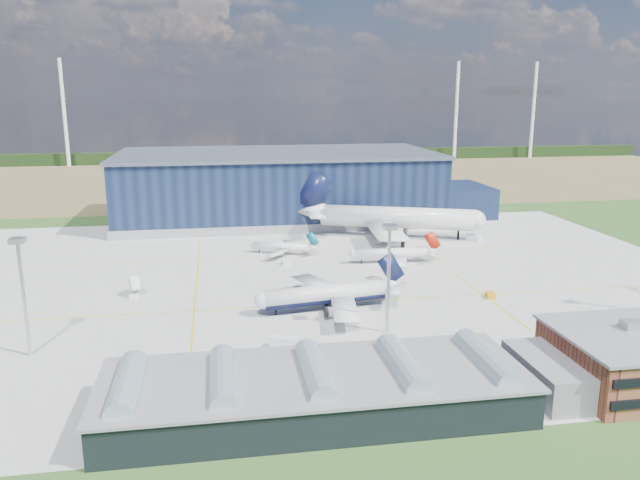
{
  "coord_description": "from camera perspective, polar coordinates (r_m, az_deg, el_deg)",
  "views": [
    {
      "loc": [
        -24.04,
        -147.68,
        48.84
      ],
      "look_at": [
        3.83,
        17.4,
        8.9
      ],
      "focal_mm": 35.0,
      "sensor_mm": 36.0,
      "label": 1
    }
  ],
  "objects": [
    {
      "name": "light_mast_center",
      "position": [
        126.97,
        6.32,
        -1.92
      ],
      "size": [
        2.6,
        2.6,
        23.0
      ],
      "color": "#B9BBC1",
      "rests_on": "ground"
    },
    {
      "name": "gse_van_b",
      "position": [
        214.82,
        13.9,
        0.18
      ],
      "size": [
        4.47,
        5.24,
        2.21
      ],
      "primitive_type": "cube",
      "rotation": [
        0.0,
        0.0,
        0.58
      ],
      "color": "silver",
      "rests_on": "ground"
    },
    {
      "name": "gse_tug_a",
      "position": [
        113.37,
        -16.1,
        -12.28
      ],
      "size": [
        2.75,
        3.68,
        1.37
      ],
      "primitive_type": "cube",
      "rotation": [
        0.0,
        0.0,
        -0.24
      ],
      "color": "orange",
      "rests_on": "ground"
    },
    {
      "name": "airliner_navy",
      "position": [
        142.12,
        0.48,
        -4.11
      ],
      "size": [
        41.82,
        41.14,
        12.08
      ],
      "primitive_type": null,
      "rotation": [
        0.0,
        0.0,
        3.28
      ],
      "color": "white",
      "rests_on": "ground"
    },
    {
      "name": "airliner_widebody",
      "position": [
        213.5,
        7.06,
        3.05
      ],
      "size": [
        84.8,
        83.96,
        21.61
      ],
      "primitive_type": null,
      "rotation": [
        0.0,
        0.0,
        -0.36
      ],
      "color": "white",
      "rests_on": "ground"
    },
    {
      "name": "ground",
      "position": [
        157.39,
        -0.32,
        -4.66
      ],
      "size": [
        600.0,
        600.0,
        0.0
      ],
      "primitive_type": "plane",
      "color": "#315B22",
      "rests_on": "ground"
    },
    {
      "name": "apron",
      "position": [
        166.8,
        -0.87,
        -3.6
      ],
      "size": [
        220.0,
        160.0,
        0.08
      ],
      "color": "#B0B0AA",
      "rests_on": "ground"
    },
    {
      "name": "airliner_regional",
      "position": [
        191.69,
        -3.58,
        -0.23
      ],
      "size": [
        29.21,
        28.93,
        7.38
      ],
      "primitive_type": null,
      "rotation": [
        0.0,
        0.0,
        2.76
      ],
      "color": "white",
      "rests_on": "ground"
    },
    {
      "name": "hangar",
      "position": [
        246.79,
        -3.24,
        4.72
      ],
      "size": [
        145.0,
        62.0,
        26.1
      ],
      "color": "#101B36",
      "rests_on": "ground"
    },
    {
      "name": "gse_cart_a",
      "position": [
        180.61,
        -3.15,
        -2.07
      ],
      "size": [
        2.33,
        3.3,
        1.37
      ],
      "primitive_type": "cube",
      "rotation": [
        0.0,
        0.0,
        0.07
      ],
      "color": "silver",
      "rests_on": "ground"
    },
    {
      "name": "gse_tug_b",
      "position": [
        157.28,
        15.31,
        -4.91
      ],
      "size": [
        2.58,
        3.4,
        1.33
      ],
      "primitive_type": "cube",
      "rotation": [
        0.0,
        0.0,
        -0.19
      ],
      "color": "orange",
      "rests_on": "ground"
    },
    {
      "name": "light_mast_west",
      "position": [
        127.5,
        -25.62,
        -3.13
      ],
      "size": [
        2.6,
        2.6,
        23.0
      ],
      "color": "#B9BBC1",
      "rests_on": "ground"
    },
    {
      "name": "airstair",
      "position": [
        160.17,
        -16.57,
        -4.28
      ],
      "size": [
        3.21,
        5.59,
        3.36
      ],
      "primitive_type": "cube",
      "rotation": [
        0.0,
        0.0,
        0.22
      ],
      "color": "silver",
      "rests_on": "ground"
    },
    {
      "name": "treeline",
      "position": [
        450.56,
        -6.53,
        7.62
      ],
      "size": [
        600.0,
        8.0,
        8.0
      ],
      "primitive_type": "cube",
      "color": "black",
      "rests_on": "ground"
    },
    {
      "name": "gse_van_c",
      "position": [
        124.58,
        17.17,
        -9.72
      ],
      "size": [
        5.11,
        3.05,
        2.31
      ],
      "primitive_type": "cube",
      "rotation": [
        0.0,
        0.0,
        1.73
      ],
      "color": "silver",
      "rests_on": "ground"
    },
    {
      "name": "farmland",
      "position": [
        371.68,
        -5.82,
        5.8
      ],
      "size": [
        600.0,
        220.0,
        0.01
      ],
      "primitive_type": "cube",
      "color": "olive",
      "rests_on": "ground"
    },
    {
      "name": "car_b",
      "position": [
        123.83,
        18.21,
        -10.21
      ],
      "size": [
        3.92,
        1.63,
        1.26
      ],
      "primitive_type": "imported",
      "rotation": [
        0.0,
        0.0,
        1.49
      ],
      "color": "#99999E",
      "rests_on": "ground"
    },
    {
      "name": "gse_van_a",
      "position": [
        123.11,
        -3.28,
        -9.37
      ],
      "size": [
        5.99,
        4.37,
        2.39
      ],
      "primitive_type": "cube",
      "rotation": [
        0.0,
        0.0,
        1.16
      ],
      "color": "silver",
      "rests_on": "ground"
    },
    {
      "name": "gse_tug_c",
      "position": [
        224.91,
        7.6,
        0.93
      ],
      "size": [
        2.54,
        3.38,
        1.32
      ],
      "primitive_type": "cube",
      "rotation": [
        0.0,
        0.0,
        -0.24
      ],
      "color": "orange",
      "rests_on": "ground"
    },
    {
      "name": "gse_cart_b",
      "position": [
        178.61,
        6.49,
        -2.33
      ],
      "size": [
        3.42,
        3.52,
        1.28
      ],
      "primitive_type": "cube",
      "rotation": [
        0.0,
        0.0,
        0.72
      ],
      "color": "silver",
      "rests_on": "ground"
    },
    {
      "name": "glass_concourse",
      "position": [
        100.18,
        1.62,
        -13.38
      ],
      "size": [
        78.0,
        23.0,
        8.6
      ],
      "color": "black",
      "rests_on": "ground"
    },
    {
      "name": "airliner_red",
      "position": [
        182.25,
        6.52,
        -0.74
      ],
      "size": [
        29.71,
        29.15,
        9.08
      ],
      "primitive_type": null,
      "rotation": [
        0.0,
        0.0,
        3.07
      ],
      "color": "white",
      "rests_on": "ground"
    }
  ]
}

